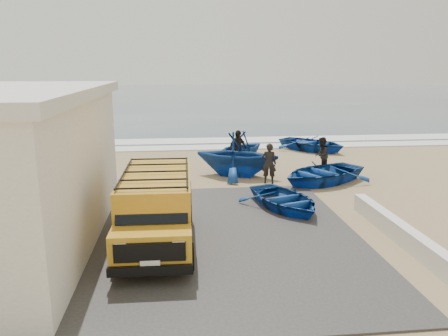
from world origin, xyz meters
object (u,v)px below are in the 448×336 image
van (156,206)px  fisherman_back (238,149)px  boat_far_right (312,143)px  fisherman_middle (321,155)px  boat_far_left (241,147)px  fisherman_front (269,163)px  boat_mid_left (237,154)px  boat_near_right (321,173)px  boat_near_left (285,199)px  parapet (403,234)px

van → fisherman_back: bearing=70.1°
boat_far_right → fisherman_middle: 5.38m
boat_far_left → fisherman_front: 3.99m
boat_mid_left → fisherman_back: (0.27, 1.70, -0.07)m
boat_near_right → fisherman_front: (-2.24, 0.16, 0.43)m
fisherman_front → fisherman_middle: size_ratio=1.03×
boat_near_left → boat_far_left: size_ratio=1.10×
boat_far_left → fisherman_back: (-0.28, -0.84, 0.10)m
fisherman_front → fisherman_middle: (2.80, 1.61, -0.03)m
parapet → fisherman_middle: bearing=87.3°
van → boat_far_left: (3.78, 9.96, -0.29)m
van → fisherman_front: (4.40, 6.02, -0.25)m
boat_near_left → fisherman_middle: (2.96, 5.04, 0.47)m
parapet → boat_mid_left: size_ratio=1.61×
boat_mid_left → fisherman_front: size_ratio=2.18×
parapet → boat_near_right: boat_near_right is taller
boat_far_left → fisherman_front: bearing=-32.1°
boat_near_right → boat_far_right: bearing=136.2°
fisherman_front → fisherman_middle: fisherman_front is taller
boat_mid_left → boat_far_right: (5.17, 5.44, -0.56)m
boat_far_right → fisherman_front: bearing=-160.4°
parapet → fisherman_front: fisherman_front is taller
boat_near_left → boat_near_right: bearing=35.0°
fisherman_front → fisherman_back: (-0.90, 3.10, 0.06)m
boat_near_right → fisherman_front: bearing=-123.8°
boat_far_right → fisherman_back: bearing=177.3°
van → fisherman_back: 9.77m
boat_mid_left → fisherman_back: size_ratio=2.04×
boat_mid_left → fisherman_front: bearing=-117.8°
van → boat_near_right: size_ratio=1.18×
boat_near_right → van: bearing=-78.2°
van → boat_far_right: size_ratio=1.19×
fisherman_back → van: bearing=-140.8°
fisherman_middle → boat_near_left: bearing=2.3°
boat_far_left → fisherman_front: size_ratio=1.81×
parapet → boat_near_right: (-0.16, 6.54, 0.15)m
fisherman_back → parapet: bearing=-101.2°
boat_near_right → boat_far_left: bearing=-174.9°
boat_mid_left → parapet: bearing=-134.0°
van → boat_mid_left: bearing=67.5°
parapet → boat_far_left: (-3.02, 10.64, 0.54)m
parapet → fisherman_front: 7.14m
parapet → boat_far_right: (1.60, 13.54, 0.14)m
van → boat_near_left: (4.23, 2.58, -0.75)m
boat_near_left → fisherman_middle: 5.87m
boat_far_left → fisherman_middle: bearing=14.7°
boat_near_left → fisherman_middle: size_ratio=2.06×
boat_near_right → fisherman_back: size_ratio=2.25×
parapet → boat_near_left: bearing=128.1°
fisherman_back → boat_far_left: bearing=41.5°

